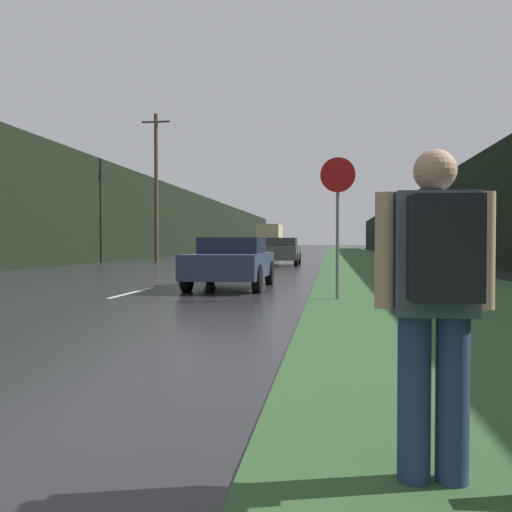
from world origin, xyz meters
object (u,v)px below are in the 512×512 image
object	(u,v)px
car_passing_far	(282,251)
delivery_truck	(271,238)
hitchhiker_with_backpack	(436,294)
car_oncoming	(247,248)
car_passing_near	(232,262)
stop_sign	(338,211)

from	to	relation	value
car_passing_far	delivery_truck	distance (m)	34.68
hitchhiker_with_backpack	car_passing_far	bearing A→B (deg)	93.77
hitchhiker_with_backpack	delivery_truck	size ratio (longest dim) A/B	0.21
hitchhiker_with_backpack	car_oncoming	size ratio (longest dim) A/B	0.39
hitchhiker_with_backpack	car_passing_far	size ratio (longest dim) A/B	0.40
delivery_truck	car_passing_near	bearing A→B (deg)	-84.97
car_oncoming	car_passing_far	bearing A→B (deg)	-74.32
car_passing_near	hitchhiker_with_backpack	bearing A→B (deg)	105.20
stop_sign	delivery_truck	size ratio (longest dim) A/B	0.38
stop_sign	delivery_truck	bearing A→B (deg)	97.81
car_oncoming	delivery_truck	xyz separation A→B (m)	(-0.00, 18.90, 1.03)
car_passing_far	car_passing_near	bearing A→B (deg)	90.00
car_passing_far	car_oncoming	bearing A→B (deg)	-74.32
car_passing_far	car_oncoming	world-z (taller)	car_passing_far
stop_sign	car_oncoming	size ratio (longest dim) A/B	0.71
car_passing_far	car_oncoming	size ratio (longest dim) A/B	0.97
hitchhiker_with_backpack	car_oncoming	distance (m)	42.87
car_passing_near	car_passing_far	world-z (taller)	car_passing_far
hitchhiker_with_backpack	car_oncoming	bearing A→B (deg)	97.10
car_passing_far	hitchhiker_with_backpack	bearing A→B (deg)	96.77
car_oncoming	hitchhiker_with_backpack	bearing A→B (deg)	-79.89
hitchhiker_with_backpack	car_passing_near	bearing A→B (deg)	102.19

